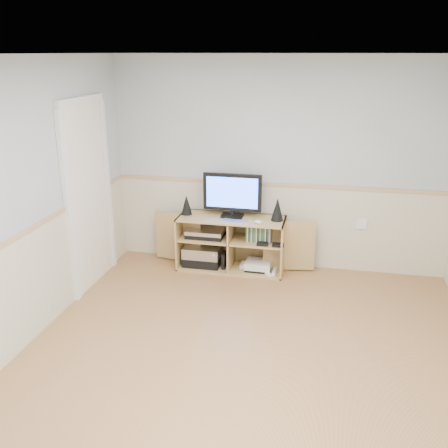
{
  "coord_description": "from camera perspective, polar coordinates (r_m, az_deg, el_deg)",
  "views": [
    {
      "loc": [
        0.58,
        -3.52,
        2.51
      ],
      "look_at": [
        -0.44,
        1.2,
        0.84
      ],
      "focal_mm": 40.0,
      "sensor_mm": 36.0,
      "label": 1
    }
  ],
  "objects": [
    {
      "name": "speaker_right",
      "position": [
        5.82,
        6.12,
        1.67
      ],
      "size": [
        0.15,
        0.15,
        0.27
      ],
      "primitive_type": "cone",
      "color": "black",
      "rests_on": "media_cabinet"
    },
    {
      "name": "speaker_left",
      "position": [
        6.02,
        -4.31,
        2.21
      ],
      "size": [
        0.13,
        0.13,
        0.24
      ],
      "primitive_type": "cone",
      "color": "black",
      "rests_on": "media_cabinet"
    },
    {
      "name": "mouse",
      "position": [
        5.72,
        3.93,
        0.22
      ],
      "size": [
        0.11,
        0.1,
        0.04
      ],
      "primitive_type": "ellipsoid",
      "rotation": [
        0.0,
        0.0,
        -0.44
      ],
      "color": "white",
      "rests_on": "media_cabinet"
    },
    {
      "name": "room",
      "position": [
        3.92,
        2.09,
        -0.26
      ],
      "size": [
        4.04,
        4.54,
        2.54
      ],
      "color": "tan",
      "rests_on": "ground"
    },
    {
      "name": "monitor",
      "position": [
        5.88,
        0.96,
        3.49
      ],
      "size": [
        0.69,
        0.18,
        0.52
      ],
      "color": "black",
      "rests_on": "media_cabinet"
    },
    {
      "name": "wall_outlet",
      "position": [
        6.08,
        15.47,
        0.01
      ],
      "size": [
        0.12,
        0.03,
        0.12
      ],
      "primitive_type": "cube",
      "color": "white",
      "rests_on": "wall_back"
    },
    {
      "name": "av_components",
      "position": [
        6.13,
        -2.3,
        -2.91
      ],
      "size": [
        0.52,
        0.33,
        0.47
      ],
      "color": "black",
      "rests_on": "media_cabinet"
    },
    {
      "name": "keyboard",
      "position": [
        5.77,
        1.15,
        0.3
      ],
      "size": [
        0.3,
        0.18,
        0.01
      ],
      "primitive_type": "cube",
      "rotation": [
        0.0,
        0.0,
        -0.25
      ],
      "color": "silver",
      "rests_on": "media_cabinet"
    },
    {
      "name": "game_consoles",
      "position": [
        6.06,
        3.85,
        -4.75
      ],
      "size": [
        0.45,
        0.3,
        0.11
      ],
      "color": "white",
      "rests_on": "media_cabinet"
    },
    {
      "name": "game_cases",
      "position": [
        5.9,
        4.04,
        -1.09
      ],
      "size": [
        0.3,
        0.14,
        0.19
      ],
      "primitive_type": "cube",
      "color": "#3F8C3F",
      "rests_on": "media_cabinet"
    },
    {
      "name": "media_cabinet",
      "position": [
        6.07,
        0.95,
        -1.97
      ],
      "size": [
        1.99,
        0.48,
        0.65
      ],
      "color": "tan",
      "rests_on": "floor"
    }
  ]
}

